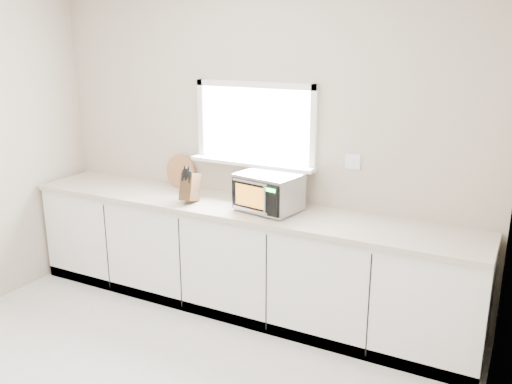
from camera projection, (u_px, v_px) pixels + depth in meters
The scene contains 7 objects.
back_wall at pixel (256, 146), 4.57m from camera, with size 4.00×0.17×2.70m.
cabinets at pixel (240, 260), 4.57m from camera, with size 3.92×0.60×0.88m, color white.
countertop at pixel (239, 208), 4.43m from camera, with size 3.92×0.64×0.04m, color beige.
microwave at pixel (269, 192), 4.26m from camera, with size 0.52×0.45×0.30m.
knife_block at pixel (190, 186), 4.48m from camera, with size 0.13×0.23×0.32m.
cutting_board at pixel (181, 171), 4.93m from camera, with size 0.30×0.30×0.02m, color #A77340.
coffee_grinder at pixel (255, 195), 4.31m from camera, with size 0.16×0.16×0.23m.
Camera 1 is at (2.09, -1.99, 2.25)m, focal length 38.00 mm.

